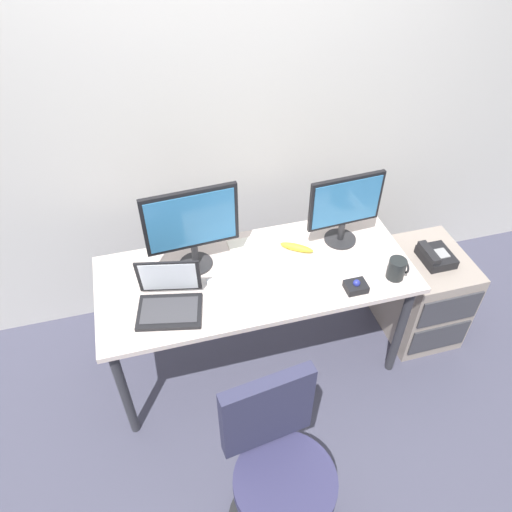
% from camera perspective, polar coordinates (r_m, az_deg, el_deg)
% --- Properties ---
extents(ground_plane, '(8.00, 8.00, 0.00)m').
position_cam_1_polar(ground_plane, '(3.16, 0.00, -11.65)').
color(ground_plane, '#424255').
extents(back_wall, '(6.00, 0.10, 2.80)m').
position_cam_1_polar(back_wall, '(2.79, -3.98, 17.79)').
color(back_wall, beige).
rests_on(back_wall, ground).
extents(desk, '(1.67, 0.70, 0.74)m').
position_cam_1_polar(desk, '(2.65, 0.00, -3.16)').
color(desk, beige).
rests_on(desk, ground).
extents(file_cabinet, '(0.42, 0.53, 0.61)m').
position_cam_1_polar(file_cabinet, '(3.26, 18.78, -4.18)').
color(file_cabinet, gray).
rests_on(file_cabinet, ground).
extents(desk_phone, '(0.17, 0.20, 0.09)m').
position_cam_1_polar(desk_phone, '(3.03, 20.19, -0.01)').
color(desk_phone, black).
rests_on(desk_phone, file_cabinet).
extents(office_chair, '(0.52, 0.52, 0.94)m').
position_cam_1_polar(office_chair, '(2.32, 2.67, -24.10)').
color(office_chair, black).
rests_on(office_chair, ground).
extents(monitor_main, '(0.48, 0.18, 0.48)m').
position_cam_1_polar(monitor_main, '(2.48, -7.51, 3.67)').
color(monitor_main, '#262628').
rests_on(monitor_main, desk).
extents(monitor_side, '(0.42, 0.18, 0.42)m').
position_cam_1_polar(monitor_side, '(2.68, 10.36, 5.74)').
color(monitor_side, '#262628').
rests_on(monitor_side, desk).
extents(keyboard, '(0.42, 0.17, 0.03)m').
position_cam_1_polar(keyboard, '(2.51, -0.97, -3.30)').
color(keyboard, silver).
rests_on(keyboard, desk).
extents(laptop, '(0.36, 0.32, 0.24)m').
position_cam_1_polar(laptop, '(2.43, -10.08, -4.92)').
color(laptop, black).
rests_on(laptop, desk).
extents(trackball_mouse, '(0.11, 0.09, 0.07)m').
position_cam_1_polar(trackball_mouse, '(2.54, 11.58, -3.48)').
color(trackball_mouse, black).
rests_on(trackball_mouse, desk).
extents(coffee_mug, '(0.10, 0.09, 0.12)m').
position_cam_1_polar(coffee_mug, '(2.63, 16.12, -1.43)').
color(coffee_mug, black).
rests_on(coffee_mug, desk).
extents(paper_notepad, '(0.15, 0.21, 0.01)m').
position_cam_1_polar(paper_notepad, '(2.71, -1.37, 0.58)').
color(paper_notepad, white).
rests_on(paper_notepad, desk).
extents(banana, '(0.18, 0.14, 0.04)m').
position_cam_1_polar(banana, '(2.72, 4.76, 1.01)').
color(banana, yellow).
rests_on(banana, desk).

